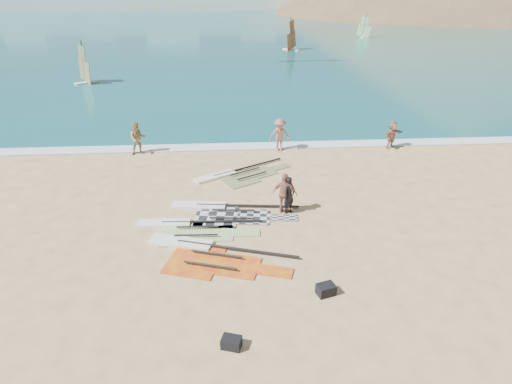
{
  "coord_description": "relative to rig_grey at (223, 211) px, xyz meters",
  "views": [
    {
      "loc": [
        -1.78,
        -12.4,
        9.14
      ],
      "look_at": [
        -0.65,
        4.0,
        1.0
      ],
      "focal_mm": 30.0,
      "sensor_mm": 36.0,
      "label": 1
    }
  ],
  "objects": [
    {
      "name": "windsurfer_centre",
      "position": [
        9.92,
        48.32,
        1.29
      ],
      "size": [
        2.53,
        2.63,
        4.64
      ],
      "rotation": [
        0.0,
        0.0,
        -0.59
      ],
      "color": "white",
      "rests_on": "ground"
    },
    {
      "name": "beachgoer_left",
      "position": [
        -4.89,
        7.39,
        0.91
      ],
      "size": [
        1.07,
        0.91,
        1.93
      ],
      "primitive_type": "imported",
      "rotation": [
        0.0,
        0.0,
        0.21
      ],
      "color": "#9F8255",
      "rests_on": "ground"
    },
    {
      "name": "headland_main",
      "position": [
        87.1,
        125.89,
        -0.05
      ],
      "size": [
        143.0,
        143.0,
        45.0
      ],
      "primitive_type": "cone",
      "color": "brown",
      "rests_on": "ground"
    },
    {
      "name": "beachgoer_back",
      "position": [
        2.69,
        -0.18,
        0.87
      ],
      "size": [
        1.17,
        0.78,
        1.84
      ],
      "primitive_type": "imported",
      "rotation": [
        0.0,
        0.0,
        2.81
      ],
      "color": "#A05D4E",
      "rests_on": "ground"
    },
    {
      "name": "sea",
      "position": [
        2.1,
        127.89,
        -0.05
      ],
      "size": [
        300.0,
        240.0,
        0.06
      ],
      "primitive_type": "cube",
      "color": "#0C5255",
      "rests_on": "ground"
    },
    {
      "name": "rig_red",
      "position": [
        -0.65,
        -3.2,
        0.0
      ],
      "size": [
        5.71,
        3.2,
        0.2
      ],
      "rotation": [
        0.0,
        0.0,
        -0.3
      ],
      "color": "red",
      "rests_on": "ground"
    },
    {
      "name": "gear_bag_far",
      "position": [
        0.24,
        -7.74,
        0.11
      ],
      "size": [
        0.62,
        0.52,
        0.32
      ],
      "primitive_type": "cube",
      "rotation": [
        0.0,
        0.0,
        -0.31
      ],
      "color": "black",
      "rests_on": "ground"
    },
    {
      "name": "windsurfer_left",
      "position": [
        -13.51,
        27.3,
        1.18
      ],
      "size": [
        2.19,
        2.23,
        4.13
      ],
      "rotation": [
        0.0,
        0.0,
        0.66
      ],
      "color": "white",
      "rests_on": "ground"
    },
    {
      "name": "beachgoer_mid",
      "position": [
        3.37,
        7.39,
        0.93
      ],
      "size": [
        1.29,
        0.77,
        1.97
      ],
      "primitive_type": "imported",
      "rotation": [
        0.0,
        0.0,
        0.03
      ],
      "color": "#965D4C",
      "rests_on": "ground"
    },
    {
      "name": "rig_orange",
      "position": [
        0.73,
        3.9,
        -0.0
      ],
      "size": [
        5.25,
        3.72,
        0.2
      ],
      "rotation": [
        0.0,
        0.0,
        0.53
      ],
      "color": "#FF5F0C",
      "rests_on": "ground"
    },
    {
      "name": "beachgoer_right",
      "position": [
        10.16,
        7.39,
        0.8
      ],
      "size": [
        1.59,
        1.28,
        1.7
      ],
      "primitive_type": "imported",
      "rotation": [
        0.0,
        0.0,
        0.58
      ],
      "color": "#A86D57",
      "rests_on": "ground"
    },
    {
      "name": "person_wetsuit",
      "position": [
        2.87,
        -0.25,
        0.81
      ],
      "size": [
        0.74,
        0.72,
        1.71
      ],
      "primitive_type": "imported",
      "rotation": [
        0.0,
        0.0,
        0.72
      ],
      "color": "black",
      "rests_on": "ground"
    },
    {
      "name": "rig_grey",
      "position": [
        0.0,
        0.0,
        0.0
      ],
      "size": [
        5.69,
        2.52,
        0.2
      ],
      "rotation": [
        0.0,
        0.0,
        -0.11
      ],
      "color": "#242426",
      "rests_on": "ground"
    },
    {
      "name": "windsurfer_right",
      "position": [
        24.97,
        62.7,
        1.14
      ],
      "size": [
        2.26,
        2.16,
        3.97
      ],
      "rotation": [
        0.0,
        0.0,
        0.99
      ],
      "color": "white",
      "rests_on": "ground"
    },
    {
      "name": "rig_green",
      "position": [
        -1.45,
        -1.35,
        -0.0
      ],
      "size": [
        5.14,
        2.1,
        0.2
      ],
      "rotation": [
        0.0,
        0.0,
        -0.04
      ],
      "color": "#76BA26",
      "rests_on": "ground"
    },
    {
      "name": "gear_bag_near",
      "position": [
        3.33,
        -5.72,
        0.13
      ],
      "size": [
        0.67,
        0.57,
        0.37
      ],
      "primitive_type": "cube",
      "rotation": [
        0.0,
        0.0,
        0.29
      ],
      "color": "black",
      "rests_on": "ground"
    },
    {
      "name": "surf_line",
      "position": [
        2.1,
        8.19,
        -0.05
      ],
      "size": [
        300.0,
        1.2,
        0.04
      ],
      "primitive_type": "cube",
      "color": "white",
      "rests_on": "ground"
    },
    {
      "name": "ground",
      "position": [
        2.1,
        -4.11,
        -0.05
      ],
      "size": [
        300.0,
        300.0,
        0.0
      ],
      "primitive_type": "plane",
      "color": "#E1BE83",
      "rests_on": "ground"
    }
  ]
}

